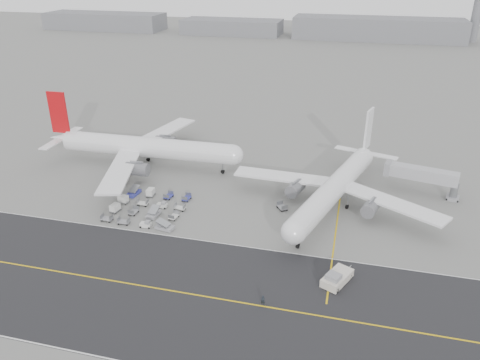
% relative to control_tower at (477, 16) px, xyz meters
% --- Properties ---
extents(ground, '(700.00, 700.00, 0.00)m').
position_rel_control_tower_xyz_m(ground, '(-100.00, -265.00, -16.25)').
color(ground, gray).
rests_on(ground, ground).
extents(taxiway, '(220.00, 59.00, 0.03)m').
position_rel_control_tower_xyz_m(taxiway, '(-94.98, -282.98, -16.24)').
color(taxiway, '#28282B').
rests_on(taxiway, ground).
extents(horizon_buildings, '(520.00, 28.00, 28.00)m').
position_rel_control_tower_xyz_m(horizon_buildings, '(-70.00, -5.00, -16.25)').
color(horizon_buildings, slate).
rests_on(horizon_buildings, ground).
extents(control_tower, '(7.00, 7.00, 31.25)m').
position_rel_control_tower_xyz_m(control_tower, '(0.00, 0.00, 0.00)').
color(control_tower, slate).
rests_on(control_tower, ground).
extents(airliner_a, '(54.17, 53.55, 18.68)m').
position_rel_control_tower_xyz_m(airliner_a, '(-121.61, -236.39, -10.87)').
color(airliner_a, white).
rests_on(airliner_a, ground).
extents(airliner_b, '(46.59, 47.56, 16.88)m').
position_rel_control_tower_xyz_m(airliner_b, '(-71.09, -246.47, -11.38)').
color(airliner_b, white).
rests_on(airliner_b, ground).
extents(pushback_tug, '(5.50, 8.34, 2.42)m').
position_rel_control_tower_xyz_m(pushback_tug, '(-68.85, -274.04, -15.26)').
color(pushback_tug, beige).
rests_on(pushback_tug, ground).
extents(jet_bridge, '(17.44, 6.62, 6.51)m').
position_rel_control_tower_xyz_m(jet_bridge, '(-52.11, -235.11, -11.72)').
color(jet_bridge, gray).
rests_on(jet_bridge, ground).
extents(gse_cluster, '(21.97, 21.27, 1.85)m').
position_rel_control_tower_xyz_m(gse_cluster, '(-110.52, -258.71, -16.25)').
color(gse_cluster, '#9D9DA2').
rests_on(gse_cluster, ground).
extents(stray_dolly, '(2.77, 2.97, 1.56)m').
position_rel_control_tower_xyz_m(stray_dolly, '(-82.12, -250.87, -16.25)').
color(stray_dolly, silver).
rests_on(stray_dolly, ground).
extents(ground_crew_a, '(0.73, 0.53, 1.85)m').
position_rel_control_tower_xyz_m(ground_crew_a, '(-79.84, -282.71, -15.33)').
color(ground_crew_a, black).
rests_on(ground_crew_a, ground).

